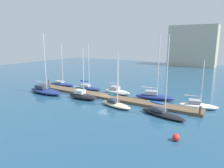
{
  "coord_description": "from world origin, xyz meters",
  "views": [
    {
      "loc": [
        18.32,
        -27.19,
        9.41
      ],
      "look_at": [
        0.0,
        2.0,
        2.0
      ],
      "focal_mm": 32.64,
      "sensor_mm": 36.0,
      "label": 1
    }
  ],
  "objects": [
    {
      "name": "sailboat_1",
      "position": [
        -10.84,
        -3.44,
        0.6
      ],
      "size": [
        7.52,
        2.6,
        10.67
      ],
      "rotation": [
        0.0,
        0.0,
        -0.02
      ],
      "color": "navy",
      "rests_on": "ground_plane"
    },
    {
      "name": "sailboat_6",
      "position": [
        7.3,
        3.34,
        0.61
      ],
      "size": [
        6.55,
        3.13,
        10.27
      ],
      "rotation": [
        0.0,
        0.0,
        0.24
      ],
      "color": "navy",
      "rests_on": "ground_plane"
    },
    {
      "name": "mooring_buoy_red",
      "position": [
        13.99,
        -8.79,
        0.35
      ],
      "size": [
        0.71,
        0.71,
        0.71
      ],
      "primitive_type": "sphere",
      "color": "red",
      "rests_on": "ground_plane"
    },
    {
      "name": "sailboat_8",
      "position": [
        14.01,
        2.46,
        0.49
      ],
      "size": [
        5.48,
        2.72,
        6.81
      ],
      "rotation": [
        0.0,
        0.0,
        0.21
      ],
      "color": "white",
      "rests_on": "ground_plane"
    },
    {
      "name": "sailboat_2",
      "position": [
        -6.19,
        2.94,
        0.52
      ],
      "size": [
        5.75,
        2.09,
        8.86
      ],
      "rotation": [
        0.0,
        0.0,
        0.11
      ],
      "color": "navy",
      "rests_on": "ground_plane"
    },
    {
      "name": "sailboat_5",
      "position": [
        3.81,
        -3.12,
        0.49
      ],
      "size": [
        5.43,
        2.64,
        7.69
      ],
      "rotation": [
        0.0,
        0.0,
        -0.19
      ],
      "color": "beige",
      "rests_on": "ground_plane"
    },
    {
      "name": "sailboat_3",
      "position": [
        -2.82,
        -2.63,
        0.6
      ],
      "size": [
        5.42,
        1.99,
        8.19
      ],
      "rotation": [
        0.0,
        0.0,
        0.05
      ],
      "color": "black",
      "rests_on": "ground_plane"
    },
    {
      "name": "dock_piling_far_end",
      "position": [
        14.85,
        -0.97,
        0.72
      ],
      "size": [
        0.28,
        0.28,
        1.44
      ],
      "primitive_type": "cylinder",
      "color": "brown",
      "rests_on": "ground_plane"
    },
    {
      "name": "sailboat_4",
      "position": [
        0.35,
        3.09,
        0.54
      ],
      "size": [
        5.28,
        2.06,
        6.75
      ],
      "rotation": [
        0.0,
        0.0,
        -0.06
      ],
      "color": "white",
      "rests_on": "ground_plane"
    },
    {
      "name": "sailboat_0",
      "position": [
        -13.25,
        2.94,
        0.44
      ],
      "size": [
        6.11,
        2.48,
        8.71
      ],
      "rotation": [
        0.0,
        0.0,
        0.14
      ],
      "color": "navy",
      "rests_on": "ground_plane"
    },
    {
      "name": "sailboat_7",
      "position": [
        10.73,
        -3.21,
        0.52
      ],
      "size": [
        6.36,
        2.99,
        10.13
      ],
      "rotation": [
        0.0,
        0.0,
        -0.23
      ],
      "color": "black",
      "rests_on": "ground_plane"
    },
    {
      "name": "dock_piling_near_end",
      "position": [
        -14.85,
        0.97,
        0.72
      ],
      "size": [
        0.28,
        0.28,
        1.44
      ],
      "primitive_type": "cylinder",
      "color": "brown",
      "rests_on": "ground_plane"
    },
    {
      "name": "ground_plane",
      "position": [
        0.0,
        0.0,
        0.0
      ],
      "size": [
        120.0,
        120.0,
        0.0
      ],
      "primitive_type": "plane",
      "color": "navy"
    },
    {
      "name": "mooring_buoy_yellow",
      "position": [
        6.31,
        5.37,
        0.32
      ],
      "size": [
        0.65,
        0.65,
        0.65
      ],
      "primitive_type": "sphere",
      "color": "yellow",
      "rests_on": "ground_plane"
    },
    {
      "name": "harbor_building_distant",
      "position": [
        2.94,
        54.03,
        7.4
      ],
      "size": [
        16.46,
        8.65,
        14.79
      ],
      "primitive_type": "cube",
      "color": "#BCB299",
      "rests_on": "ground_plane"
    },
    {
      "name": "dock_pier",
      "position": [
        0.0,
        0.0,
        0.21
      ],
      "size": [
        30.5,
        2.25,
        0.43
      ],
      "primitive_type": "cube",
      "color": "brown",
      "rests_on": "ground_plane"
    }
  ]
}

